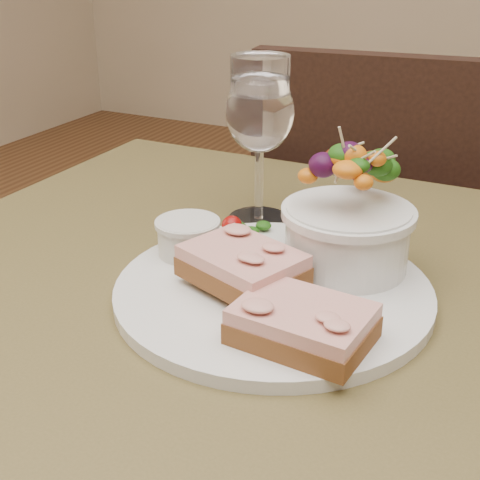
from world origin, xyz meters
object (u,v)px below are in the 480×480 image
at_px(sandwich_back, 243,265).
at_px(dinner_plate, 273,291).
at_px(sandwich_front, 303,324).
at_px(salad_bowl, 349,210).
at_px(chair_far, 380,352).
at_px(wine_glass, 260,117).
at_px(cafe_table, 253,395).
at_px(ramekin, 188,236).

bearing_deg(sandwich_back, dinner_plate, 56.58).
height_order(sandwich_front, salad_bowl, salad_bowl).
distance_m(chair_far, wine_glass, 0.75).
bearing_deg(sandwich_back, sandwich_front, -14.73).
xyz_separation_m(chair_far, salad_bowl, (0.08, -0.57, 0.53)).
relative_size(chair_far, dinner_plate, 3.08).
bearing_deg(salad_bowl, sandwich_back, -130.09).
xyz_separation_m(cafe_table, salad_bowl, (0.06, 0.09, 0.17)).
bearing_deg(sandwich_front, chair_far, 102.40).
bearing_deg(cafe_table, salad_bowl, 57.11).
distance_m(dinner_plate, sandwich_back, 0.04).
height_order(chair_far, sandwich_front, chair_far).
xyz_separation_m(cafe_table, sandwich_front, (0.07, -0.05, 0.13)).
relative_size(dinner_plate, sandwich_back, 2.38).
height_order(chair_far, salad_bowl, chair_far).
bearing_deg(salad_bowl, dinner_plate, -125.33).
height_order(dinner_plate, salad_bowl, salad_bowl).
bearing_deg(wine_glass, ramekin, -96.86).
relative_size(sandwich_front, salad_bowl, 0.87).
bearing_deg(sandwich_front, ramekin, 154.11).
height_order(dinner_plate, sandwich_back, sandwich_back).
relative_size(sandwich_front, sandwich_back, 0.90).
xyz_separation_m(sandwich_back, wine_glass, (-0.06, 0.17, 0.09)).
bearing_deg(salad_bowl, wine_glass, 145.68).
bearing_deg(cafe_table, sandwich_front, -37.90).
xyz_separation_m(cafe_table, dinner_plate, (0.01, 0.02, 0.11)).
xyz_separation_m(sandwich_front, wine_glass, (-0.14, 0.23, 0.10)).
bearing_deg(dinner_plate, sandwich_front, -52.01).
xyz_separation_m(chair_far, dinner_plate, (0.03, -0.63, 0.46)).
distance_m(salad_bowl, wine_glass, 0.17).
bearing_deg(salad_bowl, chair_far, 97.96).
height_order(cafe_table, salad_bowl, salad_bowl).
relative_size(chair_far, wine_glass, 5.14).
distance_m(chair_far, sandwich_back, 0.81).
distance_m(dinner_plate, wine_glass, 0.21).
relative_size(dinner_plate, salad_bowl, 2.30).
distance_m(cafe_table, dinner_plate, 0.11).
relative_size(cafe_table, chair_far, 0.89).
relative_size(dinner_plate, sandwich_front, 2.64).
bearing_deg(dinner_plate, salad_bowl, 54.67).
height_order(sandwich_front, ramekin, ramekin).
relative_size(sandwich_front, ramekin, 1.83).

